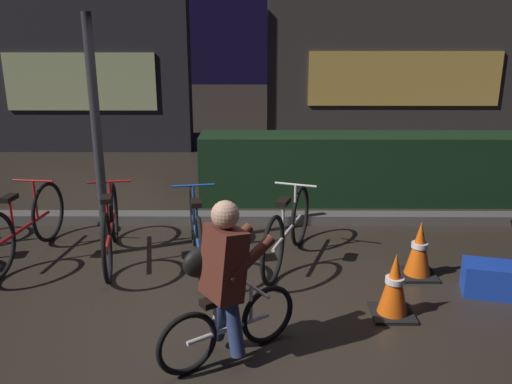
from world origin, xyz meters
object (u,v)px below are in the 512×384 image
(parked_bike_center_left, at_px, (111,228))
(blue_crate, at_px, (488,279))
(traffic_cone_near, at_px, (394,286))
(street_post, at_px, (97,141))
(parked_bike_center_right, at_px, (196,231))
(traffic_cone_far, at_px, (419,250))
(cyclist, at_px, (224,281))
(parked_bike_left_mid, at_px, (24,227))
(parked_bike_right_mid, at_px, (288,231))

(parked_bike_center_left, xyz_separation_m, blue_crate, (3.71, -0.75, -0.21))
(traffic_cone_near, relative_size, blue_crate, 1.32)
(street_post, distance_m, blue_crate, 4.07)
(street_post, distance_m, parked_bike_center_right, 1.39)
(parked_bike_center_right, height_order, traffic_cone_far, parked_bike_center_right)
(traffic_cone_far, distance_m, blue_crate, 0.67)
(cyclist, bearing_deg, parked_bike_center_right, 68.48)
(parked_bike_left_mid, height_order, parked_bike_right_mid, parked_bike_left_mid)
(parked_bike_center_left, bearing_deg, blue_crate, -112.55)
(traffic_cone_near, relative_size, cyclist, 0.47)
(parked_bike_right_mid, distance_m, blue_crate, 1.97)
(street_post, relative_size, parked_bike_center_right, 1.51)
(parked_bike_left_mid, xyz_separation_m, blue_crate, (4.64, -0.76, -0.21))
(traffic_cone_near, relative_size, traffic_cone_far, 0.99)
(traffic_cone_near, xyz_separation_m, traffic_cone_far, (0.43, 0.76, 0.00))
(street_post, bearing_deg, traffic_cone_near, -24.64)
(traffic_cone_near, bearing_deg, cyclist, -156.40)
(parked_bike_left_mid, bearing_deg, parked_bike_center_right, -85.71)
(blue_crate, bearing_deg, cyclist, -156.96)
(traffic_cone_far, relative_size, cyclist, 0.47)
(cyclist, bearing_deg, parked_bike_center_left, 91.91)
(parked_bike_right_mid, height_order, traffic_cone_far, parked_bike_right_mid)
(parked_bike_right_mid, xyz_separation_m, traffic_cone_far, (1.29, -0.32, -0.08))
(traffic_cone_near, bearing_deg, parked_bike_center_right, 149.16)
(parked_bike_center_left, distance_m, blue_crate, 3.79)
(street_post, height_order, parked_bike_right_mid, street_post)
(traffic_cone_near, bearing_deg, parked_bike_center_left, 157.20)
(traffic_cone_near, xyz_separation_m, blue_crate, (0.98, 0.40, -0.13))
(blue_crate, xyz_separation_m, cyclist, (-2.39, -1.02, 0.48))
(parked_bike_center_left, xyz_separation_m, parked_bike_center_right, (0.91, -0.06, -0.01))
(street_post, distance_m, cyclist, 2.47)
(parked_bike_center_right, relative_size, cyclist, 1.35)
(parked_bike_left_mid, distance_m, traffic_cone_near, 3.84)
(parked_bike_left_mid, relative_size, traffic_cone_near, 3.01)
(blue_crate, bearing_deg, parked_bike_right_mid, 159.51)
(parked_bike_right_mid, bearing_deg, cyclist, -179.35)
(parked_bike_center_right, relative_size, blue_crate, 3.82)
(parked_bike_center_left, bearing_deg, cyclist, -154.40)
(parked_bike_center_left, height_order, parked_bike_center_right, parked_bike_center_left)
(parked_bike_center_left, relative_size, cyclist, 1.38)
(parked_bike_center_left, distance_m, parked_bike_center_right, 0.92)
(parked_bike_center_left, xyz_separation_m, traffic_cone_far, (3.16, -0.38, -0.08))
(cyclist, bearing_deg, parked_bike_right_mid, 37.06)
(parked_bike_left_mid, xyz_separation_m, parked_bike_center_right, (1.85, -0.08, -0.01))
(street_post, relative_size, blue_crate, 5.78)
(parked_bike_center_right, height_order, traffic_cone_near, parked_bike_center_right)
(parked_bike_left_mid, bearing_deg, cyclist, -121.55)
(parked_bike_left_mid, distance_m, parked_bike_center_right, 1.85)
(street_post, distance_m, parked_bike_center_left, 0.93)
(parked_bike_right_mid, height_order, cyclist, cyclist)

